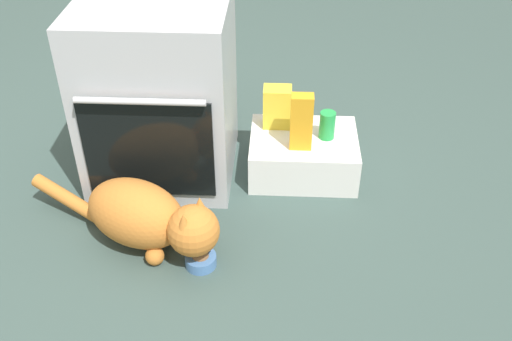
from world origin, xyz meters
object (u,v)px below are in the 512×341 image
pantry_cabinet (303,154)px  cat (146,217)px  oven (159,93)px  snack_bag (277,107)px  food_bowl (201,259)px  soda_can (327,125)px  juice_carton (301,122)px

pantry_cabinet → cat: cat is taller
oven → snack_bag: oven is taller
food_bowl → snack_bag: 0.77m
pantry_cabinet → soda_can: size_ratio=3.80×
food_bowl → juice_carton: (0.36, 0.52, 0.27)m
food_bowl → soda_can: bearing=52.0°
cat → soda_can: soda_can is taller
oven → soda_can: 0.71m
food_bowl → cat: cat is taller
oven → soda_can: bearing=0.7°
cat → soda_can: bearing=61.5°
oven → juice_carton: oven is taller
pantry_cabinet → juice_carton: 0.22m
snack_bag → pantry_cabinet: bearing=-38.8°
cat → snack_bag: snack_bag is taller
juice_carton → cat: bearing=-142.6°
juice_carton → snack_bag: (-0.10, 0.17, -0.03)m
cat → juice_carton: juice_carton is taller
oven → food_bowl: 0.72m
juice_carton → food_bowl: bearing=-124.3°
pantry_cabinet → juice_carton: bearing=-104.2°
food_bowl → juice_carton: 0.69m
oven → pantry_cabinet: 0.67m
food_bowl → snack_bag: bearing=69.5°
snack_bag → food_bowl: bearing=-110.5°
cat → oven: bearing=117.0°
oven → juice_carton: bearing=-6.6°
soda_can → snack_bag: (-0.21, 0.09, 0.03)m
food_bowl → juice_carton: bearing=55.7°
juice_carton → snack_bag: 0.20m
oven → cat: oven is taller
oven → food_bowl: bearing=-69.2°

